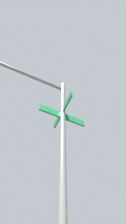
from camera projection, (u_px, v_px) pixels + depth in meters
name	position (u px, v px, depth m)	size (l,w,h in m)	color
traffic_signal_near	(6.00, 92.00, 3.34)	(2.88, 2.44, 5.83)	#474C47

